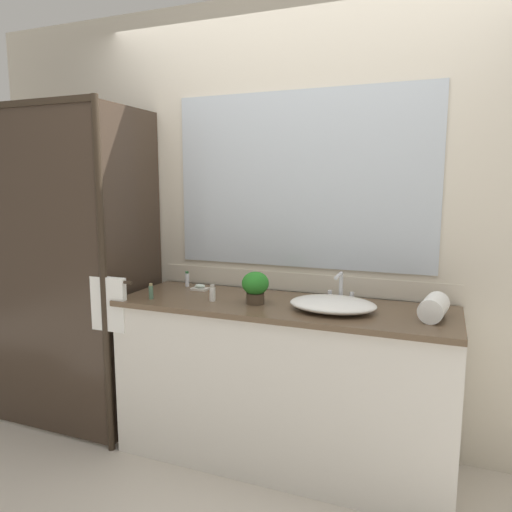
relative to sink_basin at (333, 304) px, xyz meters
The scene contains 12 objects.
ground_plane 0.98m from the sink_basin, behind, with size 8.00×8.00×0.00m, color beige.
wall_back_with_mirror 0.60m from the sink_basin, 126.51° to the left, with size 4.40×0.06×2.60m.
vanity_cabinet 0.56m from the sink_basin, behind, with size 1.80×0.58×0.90m.
shower_enclosure 1.57m from the sink_basin, behind, with size 1.20×0.59×2.00m.
sink_basin is the anchor object (origin of this frame).
faucet 0.19m from the sink_basin, 90.00° to the left, with size 0.17×0.16×0.17m.
potted_plant 0.42m from the sink_basin, behind, with size 0.14×0.14×0.17m.
soap_dish 0.87m from the sink_basin, 168.45° to the left, with size 0.10×0.07×0.04m.
amenity_bottle_shampoo 1.00m from the sink_basin, 166.61° to the left, with size 0.03×0.03×0.10m.
amenity_bottle_body_wash 1.00m from the sink_basin, behind, with size 0.02×0.02×0.09m.
amenity_bottle_lotion 0.66m from the sink_basin, behind, with size 0.03×0.03×0.09m.
rolled_towel_near_edge 0.48m from the sink_basin, ahead, with size 0.11×0.11×0.21m, color white.
Camera 1 is at (0.78, -2.35, 1.53)m, focal length 33.30 mm.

